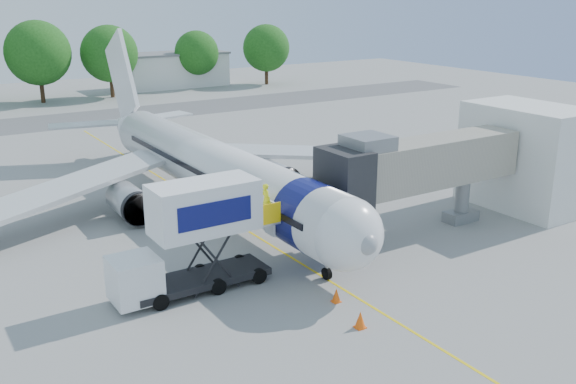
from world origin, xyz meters
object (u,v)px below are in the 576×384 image
ground_tug (366,333)px  jet_bridge (412,166)px  aircraft (209,167)px  catering_hiloader (193,238)px

ground_tug → jet_bridge: bearing=39.3°
jet_bridge → ground_tug: 14.30m
aircraft → catering_hiloader: aircraft is taller
ground_tug → aircraft: bearing=82.0°
aircraft → ground_tug: 20.27m
aircraft → ground_tug: size_ratio=10.99×
jet_bridge → catering_hiloader: jet_bridge is taller
aircraft → jet_bridge: size_ratio=2.71×
aircraft → ground_tug: aircraft is taller
aircraft → catering_hiloader: bearing=-119.4°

